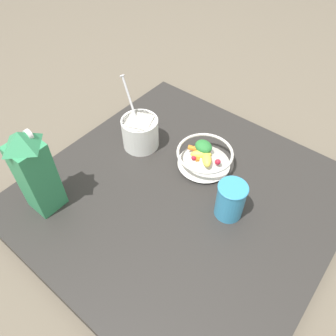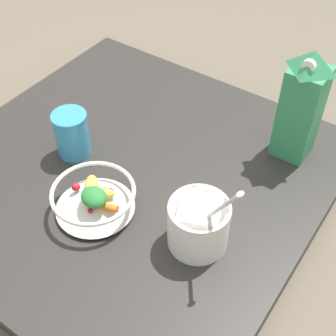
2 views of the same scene
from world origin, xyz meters
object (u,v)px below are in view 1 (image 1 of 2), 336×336
drinking_cup (231,200)px  fruit_bowl (204,157)px  milk_carton (35,171)px  yogurt_tub (140,131)px

drinking_cup → fruit_bowl: bearing=-34.1°
fruit_bowl → drinking_cup: bearing=145.9°
fruit_bowl → milk_carton: size_ratio=0.65×
yogurt_tub → drinking_cup: yogurt_tub is taller
drinking_cup → milk_carton: bearing=35.4°
milk_carton → yogurt_tub: size_ratio=1.21×
milk_carton → yogurt_tub: bearing=-96.9°
milk_carton → drinking_cup: bearing=-144.6°
milk_carton → yogurt_tub: milk_carton is taller
fruit_bowl → milk_carton: 0.54m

